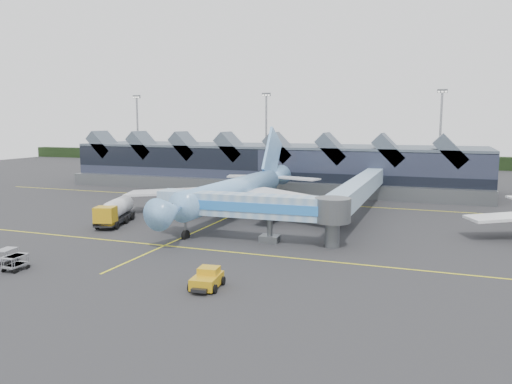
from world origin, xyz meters
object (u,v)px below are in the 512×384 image
(main_airliner, at_px, (237,190))
(jet_bridge, at_px, (262,208))
(fuel_truck, at_px, (116,210))
(pushback_tug, at_px, (207,279))

(main_airliner, distance_m, jet_bridge, 16.89)
(jet_bridge, relative_size, fuel_truck, 2.28)
(fuel_truck, distance_m, pushback_tug, 32.17)
(jet_bridge, height_order, fuel_truck, jet_bridge)
(jet_bridge, height_order, pushback_tug, jet_bridge)
(jet_bridge, bearing_deg, main_airliner, 121.16)
(jet_bridge, bearing_deg, fuel_truck, 171.46)
(main_airliner, bearing_deg, jet_bridge, -55.90)
(fuel_truck, height_order, pushback_tug, fuel_truck)
(jet_bridge, distance_m, pushback_tug, 18.31)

